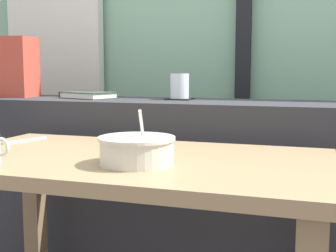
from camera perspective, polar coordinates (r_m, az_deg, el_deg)
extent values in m
cube|color=silver|center=(2.67, -13.88, 13.40)|extent=(0.56, 0.06, 2.50)
cube|color=#2D2D33|center=(1.86, 2.28, -9.61)|extent=(2.80, 0.37, 0.82)
cube|color=#826849|center=(1.82, -16.02, -12.78)|extent=(0.06, 0.06, 0.67)
cube|color=#997A56|center=(1.28, -4.73, -4.51)|extent=(1.08, 0.61, 0.03)
cube|color=black|center=(1.85, 1.43, 3.36)|extent=(0.10, 0.10, 0.00)
cylinder|color=white|center=(1.85, 1.43, 4.97)|extent=(0.08, 0.08, 0.10)
cylinder|color=#CC4C38|center=(1.85, 1.43, 4.75)|extent=(0.07, 0.07, 0.08)
cube|color=#334233|center=(1.96, -9.81, 3.44)|extent=(0.24, 0.20, 0.00)
cube|color=silver|center=(1.96, -9.81, 3.79)|extent=(0.23, 0.19, 0.02)
cube|color=#334233|center=(1.96, -9.82, 4.14)|extent=(0.24, 0.20, 0.00)
cube|color=#334233|center=(2.04, -11.79, 3.86)|extent=(0.05, 0.13, 0.03)
cylinder|color=beige|center=(1.16, -3.88, -3.04)|extent=(0.19, 0.19, 0.07)
cylinder|color=beige|center=(1.16, -3.89, -1.53)|extent=(0.20, 0.20, 0.01)
cylinder|color=brown|center=(1.17, -3.88, -3.39)|extent=(0.16, 0.16, 0.05)
cylinder|color=silver|center=(1.18, -3.20, -0.59)|extent=(0.05, 0.13, 0.12)
ellipsoid|color=silver|center=(1.21, -2.84, -2.31)|extent=(0.03, 0.05, 0.01)
cube|color=silver|center=(1.61, -17.26, -1.70)|extent=(0.07, 0.17, 0.01)
torus|color=silver|center=(1.22, -19.93, -2.46)|extent=(0.05, 0.01, 0.05)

